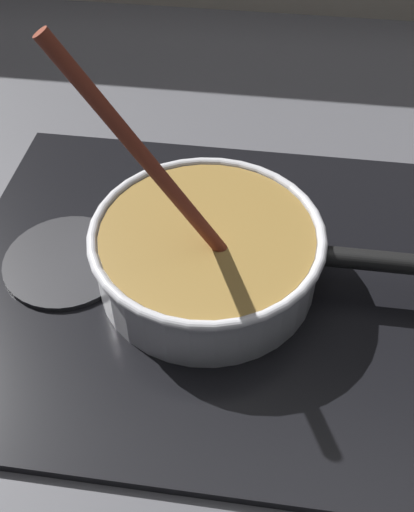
% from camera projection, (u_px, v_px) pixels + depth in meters
% --- Properties ---
extents(ground, '(2.40, 1.60, 0.04)m').
position_uv_depth(ground, '(235.00, 359.00, 0.63)').
color(ground, '#4C4C51').
extents(hob_plate, '(0.56, 0.48, 0.01)m').
position_uv_depth(hob_plate, '(207.00, 280.00, 0.67)').
color(hob_plate, black).
rests_on(hob_plate, ground).
extents(burner_ring, '(0.18, 0.18, 0.01)m').
position_uv_depth(burner_ring, '(207.00, 275.00, 0.66)').
color(burner_ring, '#592D0C').
rests_on(burner_ring, hob_plate).
extents(spare_burner, '(0.14, 0.14, 0.01)m').
position_uv_depth(spare_burner, '(66.00, 261.00, 0.68)').
color(spare_burner, '#262628').
rests_on(spare_burner, hob_plate).
extents(cooking_pan, '(0.42, 0.25, 0.30)m').
position_uv_depth(cooking_pan, '(209.00, 253.00, 0.63)').
color(cooking_pan, silver).
rests_on(cooking_pan, hob_plate).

